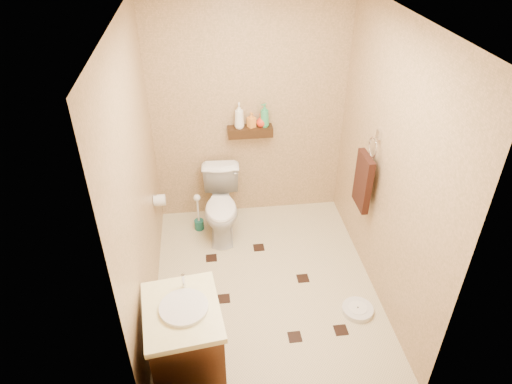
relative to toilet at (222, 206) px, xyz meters
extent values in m
plane|color=beige|center=(0.34, -0.83, -0.35)|extent=(2.50, 2.50, 0.00)
cube|color=tan|center=(0.34, 0.42, 0.85)|extent=(2.00, 0.04, 2.40)
cube|color=tan|center=(0.34, -2.08, 0.85)|extent=(2.00, 0.04, 2.40)
cube|color=tan|center=(-0.66, -0.83, 0.85)|extent=(0.04, 2.50, 2.40)
cube|color=tan|center=(1.34, -0.83, 0.85)|extent=(0.04, 2.50, 2.40)
cube|color=white|center=(0.34, -0.83, 2.05)|extent=(2.00, 2.50, 0.02)
cube|color=#35200E|center=(0.34, 0.34, 0.67)|extent=(0.46, 0.14, 0.10)
cube|color=black|center=(-0.05, -0.96, -0.35)|extent=(0.11, 0.11, 0.01)
cube|color=black|center=(0.71, -0.80, -0.35)|extent=(0.11, 0.11, 0.01)
cube|color=black|center=(0.50, -1.46, -0.35)|extent=(0.11, 0.11, 0.01)
cube|color=black|center=(-0.14, -0.40, -0.35)|extent=(0.11, 0.11, 0.01)
cube|color=black|center=(0.90, -1.43, -0.35)|extent=(0.11, 0.11, 0.01)
cube|color=black|center=(0.35, -0.30, -0.35)|extent=(0.11, 0.11, 0.01)
imported|color=white|center=(0.00, 0.00, 0.00)|extent=(0.43, 0.71, 0.70)
cube|color=brown|center=(-0.36, -1.73, 0.01)|extent=(0.54, 0.63, 0.71)
cube|color=#FFFBB8|center=(-0.36, -1.73, 0.38)|extent=(0.58, 0.67, 0.05)
cylinder|color=silver|center=(-0.34, -1.73, 0.41)|extent=(0.33, 0.33, 0.05)
cylinder|color=silver|center=(-0.34, -1.53, 0.47)|extent=(0.03, 0.03, 0.11)
cylinder|color=silver|center=(1.10, -1.26, -0.33)|extent=(0.34, 0.34, 0.05)
cylinder|color=white|center=(1.10, -1.26, -0.30)|extent=(0.16, 0.16, 0.01)
cylinder|color=#186158|center=(-0.25, 0.10, -0.29)|extent=(0.10, 0.10, 0.11)
cylinder|color=silver|center=(-0.25, 0.10, -0.09)|extent=(0.02, 0.02, 0.31)
sphere|color=silver|center=(-0.25, 0.10, 0.06)|extent=(0.07, 0.07, 0.07)
cube|color=silver|center=(1.33, -0.58, 1.03)|extent=(0.03, 0.06, 0.08)
torus|color=silver|center=(1.29, -0.58, 0.91)|extent=(0.02, 0.19, 0.19)
cube|color=black|center=(1.25, -0.58, 0.57)|extent=(0.06, 0.30, 0.52)
cylinder|color=silver|center=(-0.60, -0.18, 0.25)|extent=(0.11, 0.11, 0.11)
cylinder|color=silver|center=(-0.64, -0.18, 0.31)|extent=(0.04, 0.02, 0.02)
imported|color=white|center=(0.23, 0.34, 0.85)|extent=(0.11, 0.11, 0.26)
imported|color=orange|center=(0.36, 0.34, 0.80)|extent=(0.10, 0.10, 0.16)
imported|color=red|center=(0.46, 0.34, 0.79)|extent=(0.13, 0.13, 0.13)
imported|color=#339B5E|center=(0.49, 0.34, 0.84)|extent=(0.13, 0.13, 0.25)
camera|label=1|loc=(-0.12, -3.87, 2.74)|focal=32.00mm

